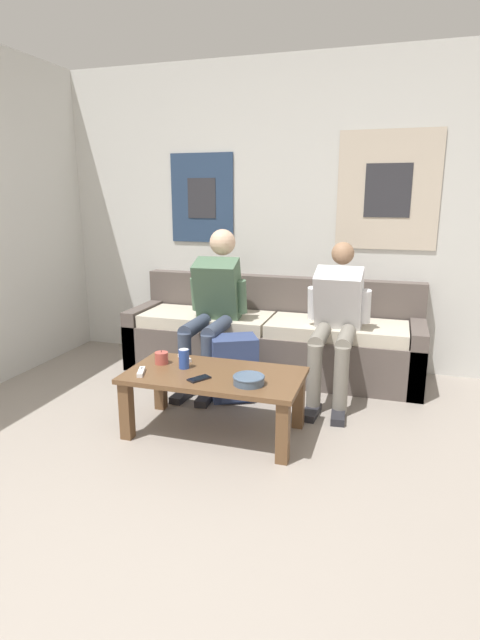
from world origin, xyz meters
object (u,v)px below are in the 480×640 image
Objects in this scene: couch at (272,340)px; coffee_table at (214,384)px; person_seated_adult at (214,301)px; pillar_candle at (162,358)px; game_controller_near_left at (185,358)px; backpack at (234,369)px; drink_can_blue at (184,359)px; person_seated_teen at (336,316)px; ceramic_bowl at (249,379)px; cell_phone at (199,379)px; game_controller_near_right at (141,372)px.

coffee_table is at bearing -93.32° from couch.
pillar_candle is at bearing -94.58° from person_seated_adult.
backpack is at bearing 58.91° from game_controller_near_left.
drink_can_blue reaches higher than pillar_candle.
drink_can_blue is at bearing -106.99° from backpack.
person_seated_adult reaches higher than person_seated_teen.
ceramic_bowl is 1.24× the size of cell_phone.
pillar_candle is 0.21m from game_controller_near_right.
cell_phone is (0.00, -0.68, 0.18)m from backpack.
cell_phone is at bearing 2.20° from game_controller_near_right.
backpack is at bearing -100.60° from couch.
couch is at bearing 69.97° from game_controller_near_right.
person_seated_adult is 1.17m from ceramic_bowl.
game_controller_near_right is 0.38m from cell_phone.
ceramic_bowl is 2.10× the size of pillar_candle.
person_seated_adult is 9.19× the size of game_controller_near_left.
drink_can_blue is (-0.28, -1.18, 0.18)m from couch.
ceramic_bowl is 0.30m from cell_phone.
game_controller_near_left is 0.36m from game_controller_near_right.
person_seated_teen is 12.59× the size of pillar_candle.
person_seated_teen reaches higher than backpack.
backpack is 3.76× the size of drink_can_blue.
couch reaches higher than game_controller_near_right.
game_controller_near_left is at bearing 46.81° from pillar_candle.
person_seated_adult reaches higher than coffee_table.
drink_can_blue is 0.17m from game_controller_near_left.
ceramic_bowl is (0.58, -0.99, -0.22)m from person_seated_adult.
game_controller_near_left is 0.88× the size of game_controller_near_right.
coffee_table is at bearing 155.56° from ceramic_bowl.
game_controller_near_right is (-0.42, -0.14, 0.08)m from coffee_table.
drink_can_blue is (-0.85, -0.83, -0.15)m from person_seated_teen.
game_controller_near_left is at bearing 126.27° from cell_phone.
person_seated_teen is at bearing 36.66° from game_controller_near_left.
person_seated_adult is (-0.32, 0.88, 0.32)m from coffee_table.
pillar_candle is 0.39m from cell_phone.
coffee_table is at bearing -84.64° from backpack.
backpack is at bearing -156.03° from person_seated_teen.
person_seated_teen is 1.19m from drink_can_blue.
couch is at bearing 40.34° from person_seated_adult.
person_seated_teen reaches higher than couch.
person_seated_adult is 8.11× the size of game_controller_near_right.
person_seated_adult is 1.07m from cell_phone.
cell_phone is at bearing -177.47° from ceramic_bowl.
coffee_table is at bearing -69.84° from person_seated_adult.
game_controller_near_right is (-0.68, -0.03, -0.02)m from ceramic_bowl.
person_seated_teen reaches higher than game_controller_near_right.
pillar_candle is at bearing -133.19° from game_controller_near_left.
game_controller_near_right is at bearing -140.41° from drink_can_blue.
drink_can_blue is (-0.21, 0.03, 0.13)m from coffee_table.
drink_can_blue is at bearing 136.00° from cell_phone.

